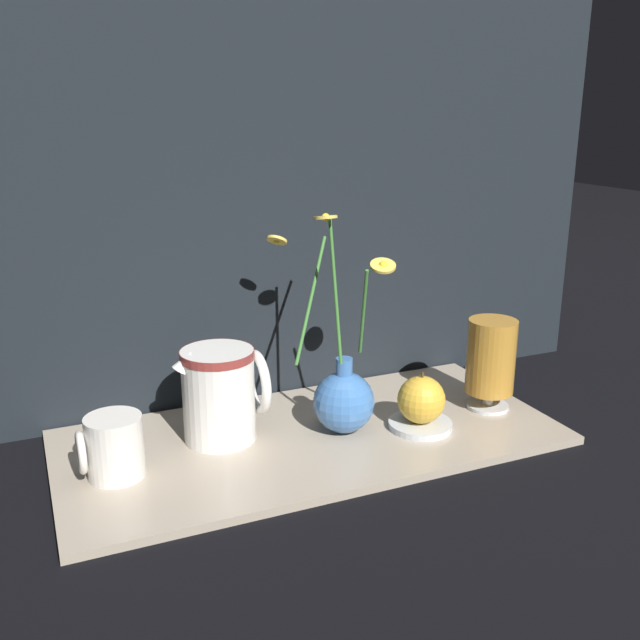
# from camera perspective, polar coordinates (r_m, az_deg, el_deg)

# --- Properties ---
(ground_plane) EXTENTS (6.00, 6.00, 0.00)m
(ground_plane) POSITION_cam_1_polar(r_m,az_deg,el_deg) (1.08, -0.74, -9.66)
(ground_plane) COLOR black
(shelf) EXTENTS (0.73, 0.34, 0.01)m
(shelf) POSITION_cam_1_polar(r_m,az_deg,el_deg) (1.07, -0.74, -9.37)
(shelf) COLOR tan
(shelf) RESTS_ON ground_plane
(backdrop_wall) EXTENTS (1.23, 0.02, 1.10)m
(backdrop_wall) POSITION_cam_1_polar(r_m,az_deg,el_deg) (1.14, -4.68, 20.31)
(backdrop_wall) COLOR black
(backdrop_wall) RESTS_ON ground_plane
(vase_with_flowers) EXTENTS (0.17, 0.14, 0.33)m
(vase_with_flowers) POSITION_cam_1_polar(r_m,az_deg,el_deg) (1.06, 1.90, -6.14)
(vase_with_flowers) COLOR #3F72B7
(vase_with_flowers) RESTS_ON shelf
(yellow_mug) EXTENTS (0.08, 0.07, 0.08)m
(yellow_mug) POSITION_cam_1_polar(r_m,az_deg,el_deg) (0.98, -16.25, -9.72)
(yellow_mug) COLOR silver
(yellow_mug) RESTS_ON shelf
(ceramic_pitcher) EXTENTS (0.13, 0.11, 0.15)m
(ceramic_pitcher) POSITION_cam_1_polar(r_m,az_deg,el_deg) (1.04, -7.92, -5.61)
(ceramic_pitcher) COLOR white
(ceramic_pitcher) RESTS_ON shelf
(tea_glass) EXTENTS (0.08, 0.08, 0.15)m
(tea_glass) POSITION_cam_1_polar(r_m,az_deg,el_deg) (1.16, 13.51, -3.01)
(tea_glass) COLOR silver
(tea_glass) RESTS_ON shelf
(saucer_plate) EXTENTS (0.10, 0.10, 0.01)m
(saucer_plate) POSITION_cam_1_polar(r_m,az_deg,el_deg) (1.10, 8.02, -8.29)
(saucer_plate) COLOR silver
(saucer_plate) RESTS_ON shelf
(orange_fruit) EXTENTS (0.07, 0.07, 0.08)m
(orange_fruit) POSITION_cam_1_polar(r_m,az_deg,el_deg) (1.08, 8.11, -6.32)
(orange_fruit) COLOR gold
(orange_fruit) RESTS_ON saucer_plate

